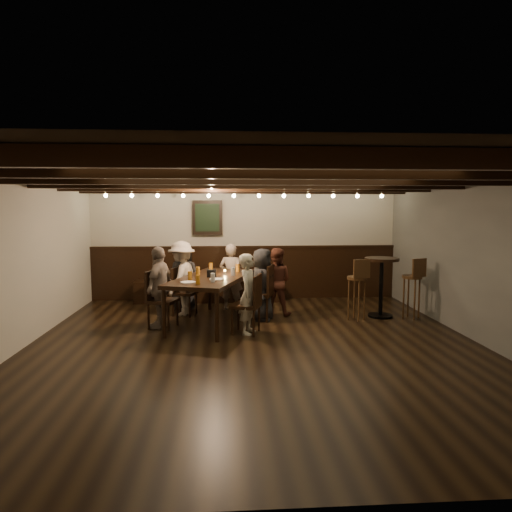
{
  "coord_description": "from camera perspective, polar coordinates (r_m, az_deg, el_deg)",
  "views": [
    {
      "loc": [
        -0.42,
        -6.25,
        1.95
      ],
      "look_at": [
        0.08,
        1.3,
        1.15
      ],
      "focal_mm": 32.0,
      "sensor_mm": 36.0,
      "label": 1
    }
  ],
  "objects": [
    {
      "name": "dining_table",
      "position": [
        7.7,
        -5.45,
        -3.05
      ],
      "size": [
        1.57,
        2.34,
        0.8
      ],
      "rotation": [
        0.0,
        0.0,
        -0.31
      ],
      "color": "black",
      "rests_on": "floor"
    },
    {
      "name": "plate_far",
      "position": [
        7.35,
        -4.91,
        -2.9
      ],
      "size": [
        0.24,
        0.24,
        0.01
      ],
      "primitive_type": "cylinder",
      "color": "white",
      "rests_on": "dining_table"
    },
    {
      "name": "pint_f",
      "position": [
        7.1,
        -5.42,
        -2.71
      ],
      "size": [
        0.07,
        0.07,
        0.14
      ],
      "primitive_type": "cylinder",
      "color": "silver",
      "rests_on": "dining_table"
    },
    {
      "name": "person_right_near",
      "position": [
        7.94,
        0.77,
        -3.56
      ],
      "size": [
        0.57,
        0.71,
        1.25
      ],
      "primitive_type": "imported",
      "rotation": [
        0.0,
        0.0,
        1.26
      ],
      "color": "black",
      "rests_on": "floor"
    },
    {
      "name": "person_bench_left",
      "position": [
        8.87,
        -9.0,
        -2.53
      ],
      "size": [
        0.72,
        0.58,
        1.28
      ],
      "primitive_type": "imported",
      "rotation": [
        0.0,
        0.0,
        2.83
      ],
      "color": "black",
      "rests_on": "floor"
    },
    {
      "name": "person_left_near",
      "position": [
        8.4,
        -9.26,
        -2.76
      ],
      "size": [
        0.75,
        0.99,
        1.36
      ],
      "primitive_type": "imported",
      "rotation": [
        0.0,
        0.0,
        -1.88
      ],
      "color": "#AEA193",
      "rests_on": "floor"
    },
    {
      "name": "high_top_table",
      "position": [
        8.44,
        15.4,
        -2.7
      ],
      "size": [
        0.6,
        0.6,
        1.07
      ],
      "color": "black",
      "rests_on": "floor"
    },
    {
      "name": "person_bench_centre",
      "position": [
        8.7,
        -3.14,
        -2.63
      ],
      "size": [
        0.54,
        0.44,
        1.28
      ],
      "primitive_type": "imported",
      "rotation": [
        0.0,
        0.0,
        2.83
      ],
      "color": "gray",
      "rests_on": "floor"
    },
    {
      "name": "candle",
      "position": [
        7.93,
        -3.92,
        -2.11
      ],
      "size": [
        0.05,
        0.05,
        0.05
      ],
      "primitive_type": "cylinder",
      "color": "beige",
      "rests_on": "dining_table"
    },
    {
      "name": "person_right_far",
      "position": [
        7.08,
        -0.91,
        -4.76
      ],
      "size": [
        0.42,
        0.53,
        1.25
      ],
      "primitive_type": "imported",
      "rotation": [
        0.0,
        0.0,
        1.26
      ],
      "color": "#BDB6A0",
      "rests_on": "floor"
    },
    {
      "name": "bar_stool_right",
      "position": [
        8.53,
        18.88,
        -4.75
      ],
      "size": [
        0.37,
        0.39,
        1.08
      ],
      "rotation": [
        0.0,
        0.0,
        0.37
      ],
      "color": "#3A2312",
      "rests_on": "floor"
    },
    {
      "name": "person_bench_right",
      "position": [
        8.34,
        2.48,
        -3.19
      ],
      "size": [
        0.71,
        0.63,
        1.23
      ],
      "primitive_type": "imported",
      "rotation": [
        0.0,
        0.0,
        2.83
      ],
      "color": "#5C2C1F",
      "rests_on": "floor"
    },
    {
      "name": "pint_g",
      "position": [
        6.92,
        -7.28,
        -2.96
      ],
      "size": [
        0.07,
        0.07,
        0.14
      ],
      "primitive_type": "cylinder",
      "color": "#BF7219",
      "rests_on": "dining_table"
    },
    {
      "name": "bar_stool_left",
      "position": [
        8.15,
        12.49,
        -5.06
      ],
      "size": [
        0.35,
        0.37,
        1.08
      ],
      "rotation": [
        0.0,
        0.0,
        0.2
      ],
      "color": "#3A2312",
      "rests_on": "floor"
    },
    {
      "name": "chair_left_far",
      "position": [
        7.65,
        -11.68,
        -6.66
      ],
      "size": [
        0.54,
        0.54,
        0.94
      ],
      "rotation": [
        0.0,
        0.0,
        -1.88
      ],
      "color": "black",
      "rests_on": "floor"
    },
    {
      "name": "chair_right_near",
      "position": [
        8.01,
        0.56,
        -5.91
      ],
      "size": [
        0.55,
        0.55,
        0.96
      ],
      "rotation": [
        0.0,
        0.0,
        1.26
      ],
      "color": "black",
      "rests_on": "floor"
    },
    {
      "name": "room",
      "position": [
        8.52,
        -2.9,
        0.11
      ],
      "size": [
        7.0,
        7.0,
        7.0
      ],
      "color": "black",
      "rests_on": "ground"
    },
    {
      "name": "person_left_far",
      "position": [
        7.59,
        -11.94,
        -3.83
      ],
      "size": [
        0.55,
        0.84,
        1.33
      ],
      "primitive_type": "imported",
      "rotation": [
        0.0,
        0.0,
        -1.88
      ],
      "color": "gray",
      "rests_on": "floor"
    },
    {
      "name": "plate_near",
      "position": [
        7.1,
        -8.49,
        -3.26
      ],
      "size": [
        0.24,
        0.24,
        0.01
      ],
      "primitive_type": "cylinder",
      "color": "white",
      "rests_on": "dining_table"
    },
    {
      "name": "chair_right_far",
      "position": [
        7.16,
        -1.14,
        -7.44
      ],
      "size": [
        0.53,
        0.53,
        0.92
      ],
      "rotation": [
        0.0,
        0.0,
        1.26
      ],
      "color": "black",
      "rests_on": "floor"
    },
    {
      "name": "pint_b",
      "position": [
        8.22,
        -2.31,
        -1.5
      ],
      "size": [
        0.07,
        0.07,
        0.14
      ],
      "primitive_type": "cylinder",
      "color": "#BF7219",
      "rests_on": "dining_table"
    },
    {
      "name": "pint_d",
      "position": [
        7.78,
        -2.88,
        -1.93
      ],
      "size": [
        0.07,
        0.07,
        0.14
      ],
      "primitive_type": "cylinder",
      "color": "silver",
      "rests_on": "dining_table"
    },
    {
      "name": "pint_e",
      "position": [
        7.34,
        -8.25,
        -2.46
      ],
      "size": [
        0.07,
        0.07,
        0.14
      ],
      "primitive_type": "cylinder",
      "color": "#BF7219",
      "rests_on": "dining_table"
    },
    {
      "name": "condiment_caddy",
      "position": [
        7.64,
        -5.59,
        -2.17
      ],
      "size": [
        0.15,
        0.1,
        0.12
      ],
      "primitive_type": "cube",
      "color": "black",
      "rests_on": "dining_table"
    },
    {
      "name": "pint_c",
      "position": [
        7.88,
        -7.28,
        -1.87
      ],
      "size": [
        0.07,
        0.07,
        0.14
      ],
      "primitive_type": "cylinder",
      "color": "#BF7219",
      "rests_on": "dining_table"
    },
    {
      "name": "chair_left_near",
      "position": [
        8.46,
        -9.01,
        -5.54
      ],
      "size": [
        0.5,
        0.5,
        0.87
      ],
      "rotation": [
        0.0,
        0.0,
        -1.88
      ],
      "color": "black",
      "rests_on": "floor"
    },
    {
      "name": "pint_a",
      "position": [
        8.43,
        -5.67,
        -1.34
      ],
      "size": [
        0.07,
        0.07,
        0.14
      ],
      "primitive_type": "cylinder",
      "color": "#BF7219",
      "rests_on": "dining_table"
    }
  ]
}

